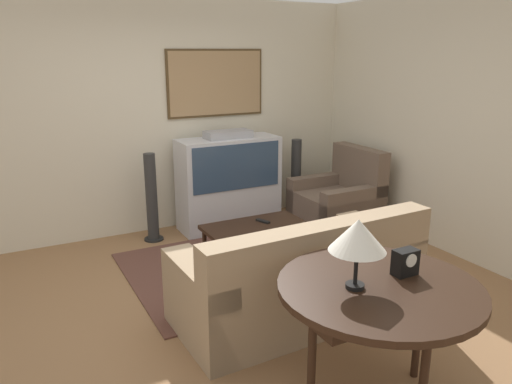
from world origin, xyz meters
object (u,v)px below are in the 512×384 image
(console_table, at_px, (379,295))
(tv, at_px, (229,182))
(armchair, at_px, (338,203))
(speaker_tower_right, at_px, (296,180))
(speaker_tower_left, at_px, (152,200))
(table_lamp, at_px, (358,236))
(couch, at_px, (300,281))
(coffee_table, at_px, (255,229))
(mantel_clock, at_px, (405,262))

(console_table, bearing_deg, tv, 80.43)
(console_table, bearing_deg, armchair, 57.09)
(speaker_tower_right, bearing_deg, console_table, -114.58)
(armchair, height_order, speaker_tower_left, speaker_tower_left)
(table_lamp, bearing_deg, console_table, -13.92)
(couch, distance_m, speaker_tower_left, 2.32)
(couch, relative_size, speaker_tower_left, 1.96)
(armchair, bearing_deg, coffee_table, -70.51)
(coffee_table, bearing_deg, speaker_tower_left, 122.25)
(speaker_tower_left, xyz_separation_m, speaker_tower_right, (1.92, 0.00, 0.00))
(couch, xyz_separation_m, mantel_clock, (0.07, -1.04, 0.56))
(armchair, xyz_separation_m, table_lamp, (-1.90, -2.66, 0.80))
(speaker_tower_left, height_order, speaker_tower_right, same)
(mantel_clock, bearing_deg, speaker_tower_right, 68.43)
(mantel_clock, bearing_deg, armchair, 60.19)
(console_table, distance_m, speaker_tower_left, 3.36)
(tv, relative_size, speaker_tower_left, 1.20)
(table_lamp, xyz_separation_m, mantel_clock, (0.38, -0.00, -0.24))
(couch, height_order, speaker_tower_left, speaker_tower_left)
(coffee_table, xyz_separation_m, console_table, (-0.32, -2.19, 0.35))
(armchair, relative_size, coffee_table, 0.95)
(armchair, xyz_separation_m, speaker_tower_left, (-2.15, 0.63, 0.17))
(console_table, bearing_deg, speaker_tower_left, 96.86)
(armchair, relative_size, table_lamp, 2.35)
(coffee_table, bearing_deg, speaker_tower_right, 43.53)
(coffee_table, xyz_separation_m, speaker_tower_left, (-0.72, 1.14, 0.10))
(armchair, height_order, table_lamp, table_lamp)
(coffee_table, distance_m, speaker_tower_right, 1.66)
(armchair, xyz_separation_m, console_table, (-1.75, -2.70, 0.42))
(armchair, distance_m, table_lamp, 3.37)
(coffee_table, xyz_separation_m, speaker_tower_right, (1.20, 1.14, 0.10))
(coffee_table, relative_size, mantel_clock, 6.36)
(coffee_table, distance_m, mantel_clock, 2.21)
(couch, bearing_deg, tv, -101.96)
(table_lamp, height_order, mantel_clock, table_lamp)
(tv, xyz_separation_m, armchair, (1.18, -0.63, -0.26))
(speaker_tower_left, bearing_deg, console_table, -83.14)
(console_table, relative_size, table_lamp, 2.88)
(couch, distance_m, coffee_table, 1.12)
(speaker_tower_left, bearing_deg, mantel_clock, -79.29)
(console_table, bearing_deg, coffee_table, 81.66)
(console_table, distance_m, speaker_tower_right, 3.67)
(couch, bearing_deg, console_table, 80.22)
(tv, relative_size, speaker_tower_right, 1.20)
(armchair, relative_size, speaker_tower_right, 0.96)
(speaker_tower_left, bearing_deg, speaker_tower_right, 0.00)
(couch, distance_m, console_table, 1.16)
(speaker_tower_left, bearing_deg, coffee_table, -57.75)
(table_lamp, xyz_separation_m, speaker_tower_left, (-0.24, 3.29, -0.63))
(speaker_tower_left, relative_size, speaker_tower_right, 1.00)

